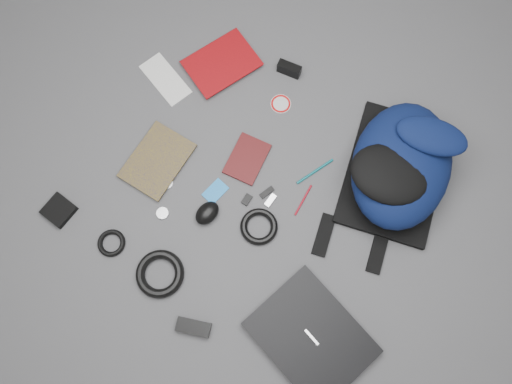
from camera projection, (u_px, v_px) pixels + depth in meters
The scene contains 23 objects.
ground at pixel (256, 193), 1.77m from camera, with size 4.00×4.00×0.00m, color #4F4F51.
backpack at pixel (401, 165), 1.68m from camera, with size 0.35×0.51×0.21m, color black, non-canonical shape.
laptop at pixel (311, 337), 1.62m from camera, with size 0.37×0.29×0.04m, color black.
textbook_red at pixel (208, 45), 1.91m from camera, with size 0.19×0.26×0.03m, color maroon.
comic_book at pixel (137, 148), 1.80m from camera, with size 0.18×0.25×0.02m, color #A1890B.
envelope at pixel (165, 79), 1.88m from camera, with size 0.21×0.10×0.00m, color silver.
dvd_case at pixel (247, 159), 1.79m from camera, with size 0.12×0.17×0.01m, color #3C0B0C.
compact_camera at pixel (289, 69), 1.87m from camera, with size 0.09×0.03×0.05m, color black.
sticker_disc at pixel (281, 104), 1.86m from camera, with size 0.08×0.08×0.00m, color silver.
pen_teal at pixel (315, 171), 1.78m from camera, with size 0.01×0.01×0.16m, color #0B5D66.
pen_red at pixel (303, 200), 1.76m from camera, with size 0.01×0.01×0.12m, color maroon.
id_badge at pixel (215, 191), 1.77m from camera, with size 0.06×0.09×0.00m, color blue.
usb_black at pixel (267, 192), 1.76m from camera, with size 0.02×0.05×0.01m, color black.
usb_silver at pixel (270, 200), 1.76m from camera, with size 0.02×0.05×0.01m, color silver.
key_fob at pixel (247, 200), 1.76m from camera, with size 0.02×0.04×0.01m, color black.
mouse at pixel (207, 213), 1.72m from camera, with size 0.07×0.09×0.05m, color black.
headphone_left at pixel (167, 183), 1.77m from camera, with size 0.04×0.04×0.01m, color silver.
headphone_right at pixel (163, 213), 1.74m from camera, with size 0.04×0.04×0.01m, color silver.
cable_coil at pixel (259, 227), 1.72m from camera, with size 0.13×0.13×0.03m, color black.
power_brick at pixel (194, 327), 1.64m from camera, with size 0.11×0.05×0.03m, color black.
power_cord_coil at pixel (160, 274), 1.68m from camera, with size 0.16×0.16×0.03m, color black.
pouch at pixel (59, 210), 1.74m from camera, with size 0.09×0.09×0.02m, color black.
earbud_coil at pixel (111, 243), 1.71m from camera, with size 0.10×0.10×0.02m, color black.
Camera 1 is at (0.25, -0.38, 1.71)m, focal length 35.00 mm.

